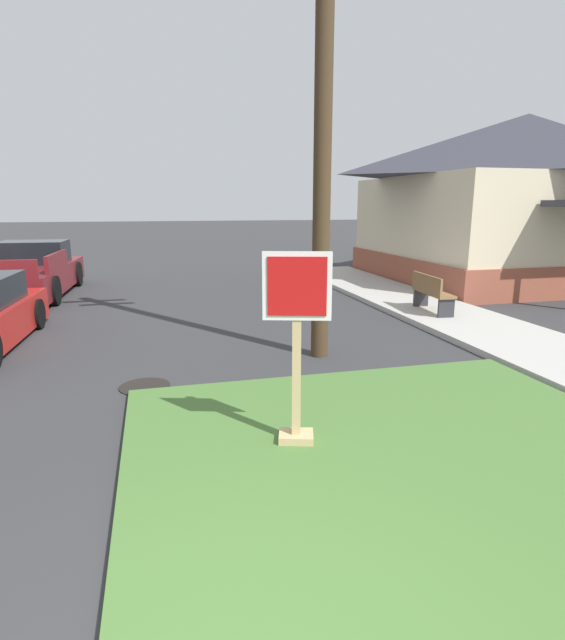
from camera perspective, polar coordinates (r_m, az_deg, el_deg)
grass_corner_patch at (r=5.04m, az=16.48°, el=-16.82°), size 5.59×5.79×0.08m
sidewalk_strip at (r=11.00m, az=21.37°, el=-0.71°), size 2.20×19.71×0.12m
stop_sign at (r=5.05m, az=1.63°, el=-4.08°), size 0.65×0.37×1.99m
manhole_cover at (r=7.34m, az=-15.49°, el=-7.34°), size 0.70×0.70×0.02m
pickup_truck_maroon at (r=15.73m, az=-26.97°, el=4.74°), size 2.33×5.41×1.48m
street_bench at (r=11.81m, az=16.62°, el=3.14°), size 0.53×1.46×0.85m
utility_pole at (r=8.40m, az=4.77°, el=26.94°), size 1.56×0.28×8.67m
corner_house at (r=18.78m, az=25.62°, el=12.55°), size 9.22×8.94×5.36m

